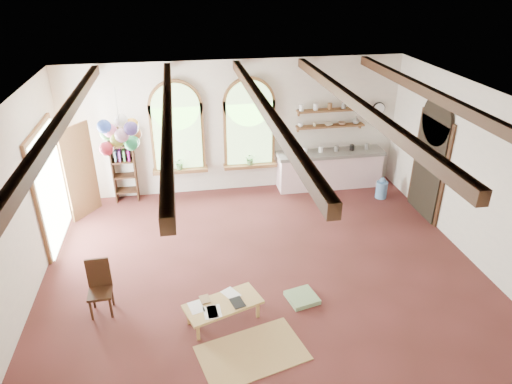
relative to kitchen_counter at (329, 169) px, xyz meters
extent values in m
plane|color=#572524|center=(-2.30, -3.20, -0.48)|extent=(8.00, 8.00, 0.00)
cube|color=brown|center=(-3.70, 0.24, 0.97)|extent=(1.24, 0.08, 1.64)
cylinder|color=brown|center=(-3.70, 0.24, 1.72)|extent=(1.24, 0.08, 1.24)
cube|color=#84AD68|center=(-3.70, 0.20, 0.97)|extent=(1.10, 0.04, 1.50)
cube|color=brown|center=(-3.70, 0.15, 0.18)|extent=(1.30, 0.28, 0.08)
cube|color=brown|center=(-2.00, 0.24, 0.97)|extent=(1.24, 0.08, 1.64)
cylinder|color=brown|center=(-2.00, 0.24, 1.72)|extent=(1.24, 0.08, 1.24)
cube|color=#84AD68|center=(-2.00, 0.20, 0.97)|extent=(1.10, 0.04, 1.50)
cube|color=brown|center=(-2.00, 0.15, 0.18)|extent=(1.30, 0.28, 0.08)
cube|color=brown|center=(-6.25, -1.40, 0.67)|extent=(0.10, 1.90, 2.50)
cube|color=black|center=(1.65, -1.70, 0.62)|extent=(0.10, 1.30, 2.40)
cube|color=silver|center=(0.00, 0.00, -0.05)|extent=(2.60, 0.55, 0.86)
cube|color=slate|center=(0.00, 0.00, 0.42)|extent=(2.68, 0.62, 0.08)
cube|color=brown|center=(0.00, 0.18, 1.07)|extent=(1.70, 0.24, 0.04)
cube|color=brown|center=(0.00, 0.18, 1.47)|extent=(1.70, 0.24, 0.04)
cylinder|color=black|center=(1.25, 0.25, 1.42)|extent=(0.32, 0.04, 0.32)
cube|color=#342110|center=(-5.25, 0.12, 0.42)|extent=(0.03, 0.32, 1.80)
cube|color=#342110|center=(-4.75, 0.12, 0.42)|extent=(0.03, 0.32, 1.80)
cube|color=tan|center=(-3.18, -4.43, -0.16)|extent=(1.32, 0.91, 0.04)
cube|color=tan|center=(-3.60, -4.78, -0.32)|extent=(0.05, 0.05, 0.30)
cube|color=tan|center=(-2.62, -4.44, -0.32)|extent=(0.05, 0.05, 0.30)
cube|color=tan|center=(-3.73, -4.41, -0.32)|extent=(0.05, 0.05, 0.30)
cube|color=tan|center=(-2.75, -4.07, -0.32)|extent=(0.05, 0.05, 0.30)
cube|color=#342110|center=(-5.10, -3.91, -0.08)|extent=(0.38, 0.38, 0.04)
cube|color=#342110|center=(-5.10, -3.74, 0.19)|extent=(0.37, 0.05, 0.55)
cube|color=tan|center=(-2.84, -5.20, -0.47)|extent=(1.71, 1.29, 0.02)
cube|color=gray|center=(-1.81, -4.17, -0.43)|extent=(0.57, 0.57, 0.08)
cylinder|color=#5682B8|center=(0.80, 0.00, -0.23)|extent=(0.33, 0.33, 0.49)
sphere|color=#5682B8|center=(0.80, 0.00, 0.07)|extent=(0.17, 0.17, 0.17)
cylinder|color=#5682B8|center=(1.06, -0.83, -0.27)|extent=(0.28, 0.28, 0.41)
sphere|color=#5682B8|center=(1.06, -0.83, -0.02)|extent=(0.15, 0.15, 0.15)
cylinder|color=white|center=(-4.70, -1.87, 2.30)|extent=(0.01, 0.01, 0.85)
sphere|color=#2BBC6C|center=(-4.51, -1.86, 1.69)|extent=(0.25, 0.25, 0.25)
sphere|color=#DB7B49|center=(-4.47, -1.73, 1.81)|extent=(0.25, 0.25, 0.25)
sphere|color=#FCAE35|center=(-4.52, -1.57, 1.93)|extent=(0.25, 0.25, 0.25)
sphere|color=white|center=(-4.69, -1.68, 2.05)|extent=(0.25, 0.25, 0.25)
sphere|color=#F64026|center=(-4.81, -1.62, 1.69)|extent=(0.25, 0.25, 0.25)
sphere|color=#47A652|center=(-4.98, -1.65, 1.81)|extent=(0.25, 0.25, 0.25)
sphere|color=pink|center=(-4.89, -1.84, 1.93)|extent=(0.25, 0.25, 0.25)
sphere|color=blue|center=(-4.96, -1.95, 2.05)|extent=(0.25, 0.25, 0.25)
sphere|color=#E1324A|center=(-4.95, -2.12, 1.69)|extent=(0.25, 0.25, 0.25)
sphere|color=#B9D24A|center=(-4.76, -2.05, 1.81)|extent=(0.25, 0.25, 0.25)
sphere|color=#E8ABD4|center=(-4.65, -2.14, 1.93)|extent=(0.25, 0.25, 0.25)
sphere|color=#5946A5|center=(-4.48, -2.15, 2.05)|extent=(0.25, 0.25, 0.25)
sphere|color=#2BBC6C|center=(-4.53, -1.95, 1.69)|extent=(0.25, 0.25, 0.25)
imported|color=olive|center=(-3.53, -4.31, -0.12)|extent=(0.20, 0.25, 0.02)
cube|color=black|center=(-2.95, -4.46, -0.13)|extent=(0.25, 0.31, 0.01)
imported|color=#598C4C|center=(-3.70, 0.12, 0.37)|extent=(0.27, 0.23, 0.30)
imported|color=#598C4C|center=(-2.00, 0.12, 0.37)|extent=(0.27, 0.23, 0.30)
imported|color=white|center=(-0.75, 0.18, 1.14)|extent=(0.12, 0.10, 0.10)
imported|color=beige|center=(-0.40, 0.18, 1.14)|extent=(0.10, 0.10, 0.09)
imported|color=beige|center=(-0.05, 0.18, 1.12)|extent=(0.22, 0.22, 0.05)
imported|color=#8C664C|center=(0.30, 0.18, 1.12)|extent=(0.20, 0.20, 0.06)
imported|color=slate|center=(0.65, 0.18, 1.19)|extent=(0.18, 0.18, 0.19)
camera|label=1|loc=(-3.63, -10.04, 4.66)|focal=32.00mm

